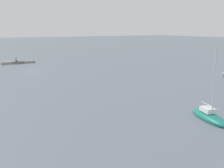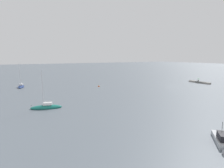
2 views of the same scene
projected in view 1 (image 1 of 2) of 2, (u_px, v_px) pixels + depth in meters
ground_plane at (35, 71)px, 69.61m from camera, size 500.00×500.00×0.00m
seawall_pier at (18, 62)px, 84.10m from camera, size 9.64×1.48×0.70m
person_seated_grey_left at (16, 61)px, 83.56m from camera, size 0.48×0.66×0.73m
umbrella_open_green at (16, 58)px, 83.48m from camera, size 1.12×1.12×1.25m
sailboat_teal_outer at (209, 117)px, 32.87m from camera, size 3.79×6.91×8.64m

